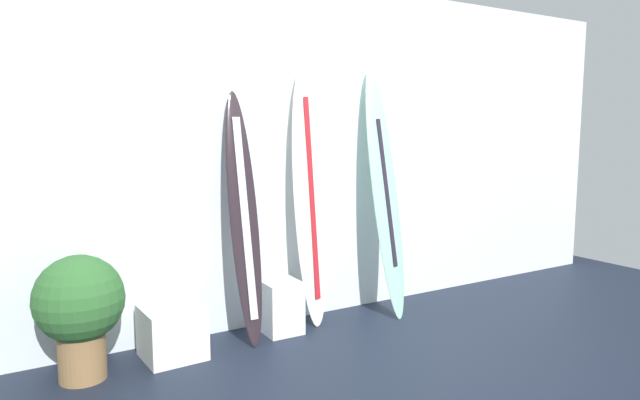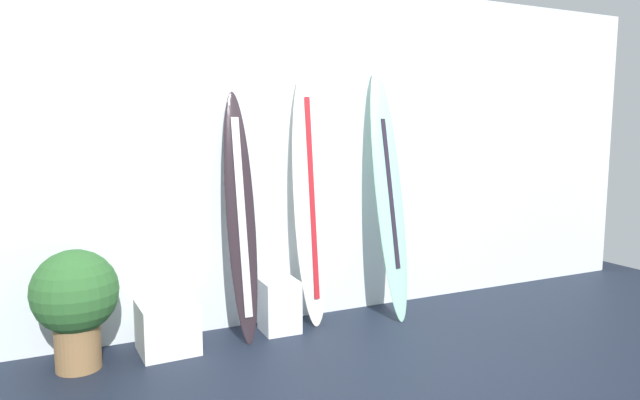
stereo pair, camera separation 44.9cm
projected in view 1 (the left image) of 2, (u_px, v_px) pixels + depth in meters
ground at (401, 366)px, 3.86m from camera, size 8.00×8.00×0.04m
wall_back at (307, 152)px, 4.79m from camera, size 7.20×0.20×2.80m
surfboard_charcoal at (244, 220)px, 4.17m from camera, size 0.24×0.44×1.89m
surfboard_ivory at (310, 200)px, 4.53m from camera, size 0.30×0.30×2.08m
surfboard_seafoam at (385, 193)px, 4.79m from camera, size 0.27×0.51×2.12m
display_block_left at (172, 332)px, 3.94m from camera, size 0.41×0.41×0.36m
display_block_center at (281, 307)px, 4.42m from camera, size 0.29×0.29×0.41m
potted_plant at (80, 306)px, 3.55m from camera, size 0.56×0.56×0.81m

